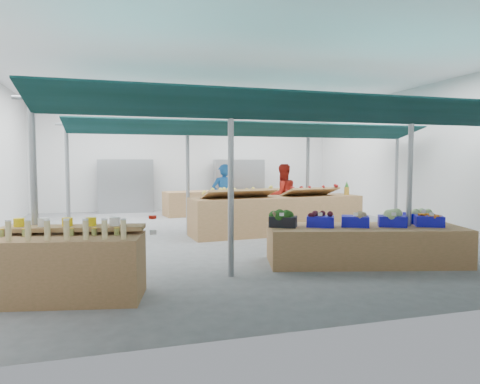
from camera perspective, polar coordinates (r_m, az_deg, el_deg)
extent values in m
plane|color=slate|center=(11.39, -1.51, -5.72)|extent=(13.00, 13.00, 0.00)
plane|color=silver|center=(11.45, -1.56, 15.47)|extent=(13.00, 13.00, 0.00)
plane|color=silver|center=(17.59, -6.88, 4.55)|extent=(12.00, 0.00, 12.00)
plane|color=silver|center=(14.00, 23.06, 4.41)|extent=(0.00, 13.00, 13.00)
cylinder|color=gray|center=(6.98, -25.78, 0.14)|extent=(0.10, 0.10, 3.00)
cylinder|color=gray|center=(11.43, -22.00, 1.60)|extent=(0.10, 0.10, 3.00)
cylinder|color=gray|center=(7.11, -1.22, 0.60)|extent=(0.10, 0.10, 3.00)
cylinder|color=gray|center=(11.52, -6.98, 1.87)|extent=(0.10, 0.10, 3.00)
cylinder|color=gray|center=(8.70, 21.68, 0.94)|extent=(0.10, 0.10, 3.00)
cylinder|color=gray|center=(12.55, 9.01, 2.03)|extent=(0.10, 0.10, 3.00)
cylinder|color=gray|center=(14.09, 20.13, 2.04)|extent=(0.10, 0.10, 3.00)
cylinder|color=gray|center=(7.79, 11.53, 10.76)|extent=(10.00, 0.06, 0.06)
cylinder|color=gray|center=(11.95, 1.37, 8.46)|extent=(10.00, 0.06, 0.06)
cube|color=#0A2C29|center=(7.22, 13.95, 10.71)|extent=(9.50, 1.28, 0.30)
cube|color=#0A2C29|center=(8.36, 9.43, 9.84)|extent=(9.50, 1.28, 0.30)
cube|color=#0A2C29|center=(11.33, 2.37, 8.34)|extent=(9.50, 1.28, 0.30)
cube|color=#0A2C29|center=(12.56, 0.47, 7.92)|extent=(9.50, 1.28, 0.30)
cube|color=#B23F33|center=(16.89, -14.98, 0.74)|extent=(2.00, 0.50, 2.00)
cube|color=#B23F33|center=(17.56, -0.13, 0.99)|extent=(2.00, 0.50, 2.00)
cube|color=olive|center=(6.50, -21.90, -9.41)|extent=(2.15, 1.28, 0.89)
cube|color=#997247|center=(6.66, -21.31, -4.49)|extent=(2.05, 0.78, 0.06)
cube|color=olive|center=(8.50, 16.35, -6.79)|extent=(3.83, 2.09, 0.71)
cube|color=olive|center=(11.53, 4.94, -3.09)|extent=(4.74, 1.44, 1.00)
cube|color=olive|center=(16.01, -1.50, -1.33)|extent=(4.93, 1.64, 0.87)
cube|color=#1211BB|center=(8.81, 22.67, -7.00)|extent=(0.48, 0.34, 0.58)
imported|color=#174E95|center=(12.18, -2.20, -0.66)|extent=(0.71, 0.49, 1.87)
imported|color=#AA1E14|center=(12.73, 5.69, -0.47)|extent=(0.96, 0.77, 1.87)
cube|color=black|center=(8.09, 5.77, -3.94)|extent=(0.61, 0.55, 0.20)
cube|color=white|center=(7.85, 5.58, -3.00)|extent=(0.07, 0.05, 0.06)
cube|color=#1211BB|center=(8.21, 10.69, -3.87)|extent=(0.61, 0.55, 0.20)
cube|color=white|center=(7.97, 10.64, -2.94)|extent=(0.07, 0.05, 0.06)
cube|color=#1211BB|center=(8.37, 15.09, -3.78)|extent=(0.61, 0.55, 0.20)
cube|color=white|center=(8.13, 15.17, -2.87)|extent=(0.07, 0.05, 0.06)
cube|color=#1211BB|center=(8.60, 19.62, -3.67)|extent=(0.61, 0.55, 0.20)
cube|color=white|center=(8.36, 19.82, -2.79)|extent=(0.07, 0.05, 0.06)
cube|color=#1211BB|center=(8.88, 23.89, -3.55)|extent=(0.61, 0.55, 0.20)
cube|color=white|center=(8.65, 24.20, -2.69)|extent=(0.07, 0.05, 0.06)
sphere|color=brown|center=(7.93, 4.80, -3.07)|extent=(0.09, 0.09, 0.09)
sphere|color=brown|center=(7.89, 4.51, -2.81)|extent=(0.06, 0.06, 0.06)
cylinder|color=red|center=(6.54, -11.59, -3.30)|extent=(0.12, 0.12, 0.05)
cube|color=white|center=(6.51, -11.52, -5.29)|extent=(0.10, 0.01, 0.07)
cube|color=#997247|center=(10.95, -0.08, -0.20)|extent=(1.98, 0.94, 0.26)
cube|color=#997247|center=(11.81, 9.34, 0.06)|extent=(1.58, 0.89, 0.26)
cylinder|color=#8C6019|center=(12.42, 14.03, 0.14)|extent=(0.14, 0.14, 0.22)
cone|color=#26661E|center=(12.41, 14.05, 1.01)|extent=(0.12, 0.12, 0.18)
cube|color=#1211BB|center=(9.29, 22.69, -3.20)|extent=(0.57, 0.46, 0.20)
cube|color=white|center=(9.07, 23.30, -2.36)|extent=(0.08, 0.03, 0.06)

